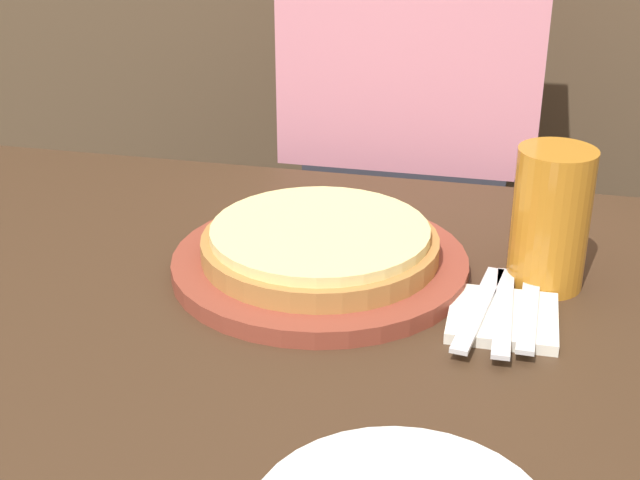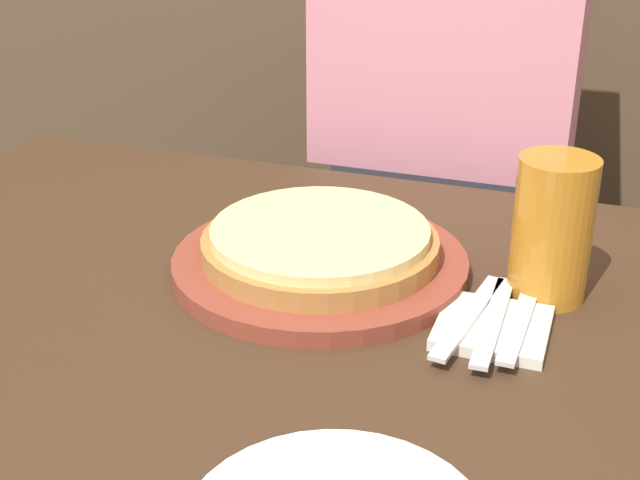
{
  "view_description": "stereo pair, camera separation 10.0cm",
  "coord_description": "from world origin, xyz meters",
  "px_view_note": "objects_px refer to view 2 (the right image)",
  "views": [
    {
      "loc": [
        0.17,
        -0.76,
        1.17
      ],
      "look_at": [
        -0.03,
        0.12,
        0.74
      ],
      "focal_mm": 50.0,
      "sensor_mm": 36.0,
      "label": 1
    },
    {
      "loc": [
        0.27,
        -0.73,
        1.17
      ],
      "look_at": [
        -0.03,
        0.12,
        0.74
      ],
      "focal_mm": 50.0,
      "sensor_mm": 36.0,
      "label": 2
    }
  ],
  "objects_px": {
    "fork": "(469,316)",
    "diner_person": "(441,180)",
    "dinner_knife": "(493,320)",
    "spoon": "(519,325)",
    "pizza_on_board": "(320,253)",
    "beer_glass": "(553,223)"
  },
  "relations": [
    {
      "from": "pizza_on_board",
      "to": "diner_person",
      "type": "distance_m",
      "value": 0.5
    },
    {
      "from": "fork",
      "to": "diner_person",
      "type": "height_order",
      "value": "diner_person"
    },
    {
      "from": "pizza_on_board",
      "to": "beer_glass",
      "type": "xyz_separation_m",
      "value": [
        0.25,
        0.03,
        0.06
      ]
    },
    {
      "from": "dinner_knife",
      "to": "diner_person",
      "type": "height_order",
      "value": "diner_person"
    },
    {
      "from": "beer_glass",
      "to": "fork",
      "type": "xyz_separation_m",
      "value": [
        -0.07,
        -0.1,
        -0.07
      ]
    },
    {
      "from": "pizza_on_board",
      "to": "diner_person",
      "type": "xyz_separation_m",
      "value": [
        0.04,
        0.49,
        -0.09
      ]
    },
    {
      "from": "beer_glass",
      "to": "dinner_knife",
      "type": "distance_m",
      "value": 0.13
    },
    {
      "from": "pizza_on_board",
      "to": "spoon",
      "type": "height_order",
      "value": "pizza_on_board"
    },
    {
      "from": "pizza_on_board",
      "to": "spoon",
      "type": "distance_m",
      "value": 0.24
    },
    {
      "from": "fork",
      "to": "dinner_knife",
      "type": "bearing_deg",
      "value": -0.0
    },
    {
      "from": "spoon",
      "to": "diner_person",
      "type": "xyz_separation_m",
      "value": [
        -0.19,
        0.56,
        -0.08
      ]
    },
    {
      "from": "spoon",
      "to": "diner_person",
      "type": "distance_m",
      "value": 0.6
    },
    {
      "from": "fork",
      "to": "spoon",
      "type": "height_order",
      "value": "same"
    },
    {
      "from": "pizza_on_board",
      "to": "spoon",
      "type": "relative_size",
      "value": 2.16
    },
    {
      "from": "fork",
      "to": "dinner_knife",
      "type": "height_order",
      "value": "same"
    },
    {
      "from": "dinner_knife",
      "to": "spoon",
      "type": "xyz_separation_m",
      "value": [
        0.02,
        0.0,
        0.0
      ]
    },
    {
      "from": "dinner_knife",
      "to": "fork",
      "type": "bearing_deg",
      "value": 180.0
    },
    {
      "from": "beer_glass",
      "to": "fork",
      "type": "relative_size",
      "value": 0.86
    },
    {
      "from": "beer_glass",
      "to": "diner_person",
      "type": "height_order",
      "value": "diner_person"
    },
    {
      "from": "pizza_on_board",
      "to": "fork",
      "type": "relative_size",
      "value": 1.84
    },
    {
      "from": "beer_glass",
      "to": "dinner_knife",
      "type": "relative_size",
      "value": 0.86
    },
    {
      "from": "pizza_on_board",
      "to": "diner_person",
      "type": "bearing_deg",
      "value": 85.43
    }
  ]
}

